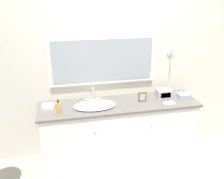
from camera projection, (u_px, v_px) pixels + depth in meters
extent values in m
plane|color=#9E998E|center=(124.00, 171.00, 3.26)|extent=(14.00, 14.00, 0.00)
cube|color=silver|center=(114.00, 65.00, 3.32)|extent=(8.00, 0.06, 2.55)
cube|color=white|center=(103.00, 60.00, 3.22)|extent=(1.40, 0.04, 0.64)
cube|color=#9EA8B2|center=(103.00, 61.00, 3.20)|extent=(1.31, 0.01, 0.55)
cylinder|color=silver|center=(171.00, 53.00, 3.39)|extent=(0.09, 0.01, 0.09)
cylinder|color=silver|center=(172.00, 54.00, 3.34)|extent=(0.02, 0.10, 0.02)
cylinder|color=white|center=(174.00, 49.00, 3.27)|extent=(0.02, 0.02, 0.14)
cube|color=white|center=(119.00, 133.00, 3.37)|extent=(1.99, 0.52, 0.82)
cube|color=#66605B|center=(119.00, 104.00, 3.21)|extent=(2.06, 0.55, 0.03)
sphere|color=silver|center=(95.00, 131.00, 2.97)|extent=(0.02, 0.02, 0.02)
sphere|color=silver|center=(152.00, 125.00, 3.11)|extent=(0.02, 0.02, 0.02)
ellipsoid|color=white|center=(95.00, 105.00, 3.11)|extent=(0.54, 0.32, 0.03)
cylinder|color=silver|center=(93.00, 100.00, 3.28)|extent=(0.06, 0.06, 0.03)
cylinder|color=silver|center=(93.00, 93.00, 3.24)|extent=(0.02, 0.02, 0.15)
cylinder|color=silver|center=(93.00, 89.00, 3.18)|extent=(0.02, 0.07, 0.02)
cylinder|color=white|center=(87.00, 99.00, 3.26)|extent=(0.06, 0.02, 0.02)
cylinder|color=white|center=(98.00, 98.00, 3.29)|extent=(0.06, 0.02, 0.02)
cylinder|color=gold|center=(58.00, 108.00, 2.92)|extent=(0.06, 0.06, 0.14)
cylinder|color=black|center=(58.00, 101.00, 2.89)|extent=(0.02, 0.02, 0.04)
cube|color=black|center=(58.00, 101.00, 2.87)|extent=(0.02, 0.03, 0.01)
cube|color=#BCBCC1|center=(164.00, 93.00, 3.38)|extent=(0.20, 0.15, 0.11)
cube|color=black|center=(166.00, 95.00, 3.31)|extent=(0.14, 0.01, 0.07)
cube|color=brown|center=(142.00, 97.00, 3.24)|extent=(0.11, 0.01, 0.13)
cube|color=beige|center=(143.00, 97.00, 3.23)|extent=(0.08, 0.00, 0.09)
cube|color=#A8B7C6|center=(184.00, 96.00, 3.38)|extent=(0.16, 0.12, 0.05)
cube|color=white|center=(48.00, 106.00, 3.08)|extent=(0.15, 0.13, 0.04)
cube|color=#ADADB2|center=(169.00, 103.00, 3.20)|extent=(0.15, 0.11, 0.01)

